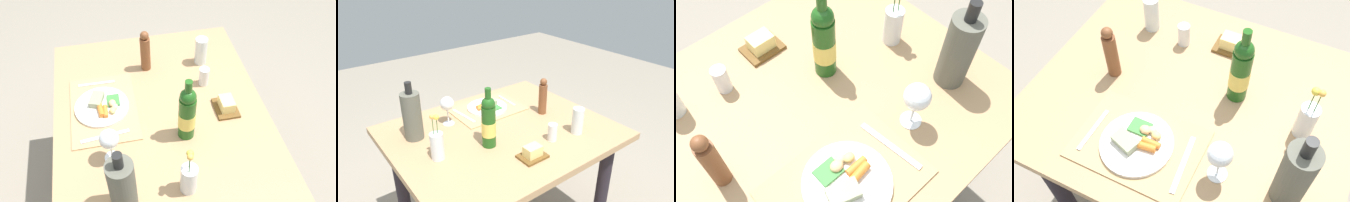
# 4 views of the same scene
# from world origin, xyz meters

# --- Properties ---
(ground_plane) EXTENTS (8.00, 8.00, 0.00)m
(ground_plane) POSITION_xyz_m (0.00, 0.00, 0.00)
(ground_plane) COLOR gray
(dining_table) EXTENTS (1.16, 0.95, 0.77)m
(dining_table) POSITION_xyz_m (0.00, 0.00, 0.65)
(dining_table) COLOR tan
(dining_table) RESTS_ON ground_plane
(placemat) EXTENTS (0.42, 0.30, 0.01)m
(placemat) POSITION_xyz_m (-0.08, -0.25, 0.78)
(placemat) COLOR tan
(placemat) RESTS_ON dining_table
(dinner_plate) EXTENTS (0.24, 0.24, 0.04)m
(dinner_plate) POSITION_xyz_m (-0.08, -0.25, 0.79)
(dinner_plate) COLOR white
(dinner_plate) RESTS_ON placemat
(knife) EXTENTS (0.04, 0.21, 0.00)m
(knife) POSITION_xyz_m (0.08, -0.26, 0.78)
(knife) COLOR silver
(knife) RESTS_ON placemat
(cooler_bottle) EXTENTS (0.10, 0.10, 0.31)m
(cooler_bottle) POSITION_xyz_m (0.40, -0.21, 0.90)
(cooler_bottle) COLOR #59594D
(cooler_bottle) RESTS_ON dining_table
(butter_dish) EXTENTS (0.13, 0.10, 0.06)m
(butter_dish) POSITION_xyz_m (0.03, 0.29, 0.80)
(butter_dish) COLOR brown
(butter_dish) RESTS_ON dining_table
(salt_shaker) EXTENTS (0.05, 0.05, 0.09)m
(salt_shaker) POSITION_xyz_m (-0.15, 0.24, 0.82)
(salt_shaker) COLOR white
(salt_shaker) RESTS_ON dining_table
(pepper_mill) EXTENTS (0.05, 0.05, 0.22)m
(pepper_mill) POSITION_xyz_m (-0.32, -0.02, 0.88)
(pepper_mill) COLOR brown
(pepper_mill) RESTS_ON dining_table
(flower_vase) EXTENTS (0.06, 0.06, 0.23)m
(flower_vase) POSITION_xyz_m (0.39, 0.03, 0.85)
(flower_vase) COLOR silver
(flower_vase) RESTS_ON dining_table
(wine_bottle) EXTENTS (0.07, 0.07, 0.31)m
(wine_bottle) POSITION_xyz_m (0.13, 0.08, 0.91)
(wine_bottle) COLOR #1D5318
(wine_bottle) RESTS_ON dining_table
(wine_glass) EXTENTS (0.08, 0.08, 0.17)m
(wine_glass) POSITION_xyz_m (0.19, -0.24, 0.90)
(wine_glass) COLOR white
(wine_glass) RESTS_ON dining_table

